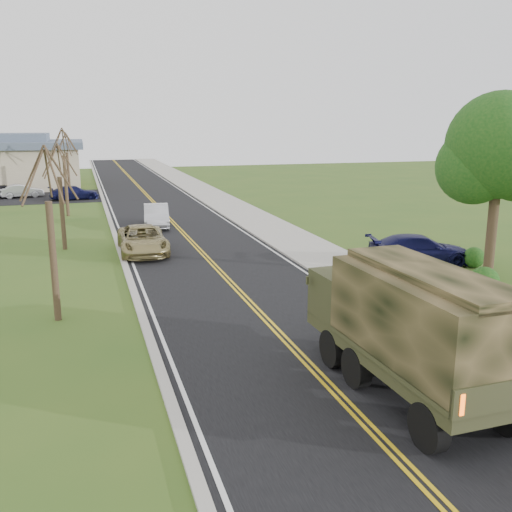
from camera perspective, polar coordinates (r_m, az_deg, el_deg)
name	(u,v)px	position (r m, az deg, el deg)	size (l,w,h in m)	color
ground	(374,433)	(13.63, 11.68, -16.93)	(160.00, 160.00, 0.00)	#34541C
road	(153,202)	(51.04, -10.27, 5.38)	(8.00, 120.00, 0.01)	black
curb_right	(199,199)	(51.68, -5.68, 5.68)	(0.30, 120.00, 0.12)	#9E998E
sidewalk_right	(218,199)	(52.05, -3.78, 5.76)	(3.20, 120.00, 0.10)	#9E998E
curb_left	(104,203)	(50.72, -14.94, 5.14)	(0.30, 120.00, 0.10)	#9E998E
leafy_tree	(499,154)	(26.41, 23.14, 9.38)	(4.83, 4.50, 8.10)	#38281C
bare_tree_a	(52,247)	(20.70, -19.71, 0.85)	(1.93, 2.26, 6.08)	#38281C
bare_tree_b	(62,204)	(32.55, -18.87, 4.90)	(1.83, 2.14, 5.73)	#38281C
bare_tree_c	(65,178)	(44.44, -18.52, 7.37)	(2.04, 2.39, 6.42)	#38281C
bare_tree_d	(68,169)	(56.42, -18.28, 8.26)	(1.88, 2.20, 5.91)	#38281C
military_truck	(411,321)	(14.73, 15.28, -6.29)	(2.63, 7.02, 3.46)	black
suv_champagne	(143,240)	(30.72, -11.27, 1.59)	(2.42, 5.24, 1.46)	#9C8D58
sedan_silver	(156,216)	(38.45, -9.93, 3.99)	(1.58, 4.53, 1.49)	silver
pickup_navy	(419,250)	(28.92, 16.00, 0.61)	(2.03, 5.00, 1.45)	#0F1039
lot_car_dark	(4,191)	(57.65, -23.91, 5.96)	(1.48, 3.69, 1.26)	black
lot_car_silver	(22,191)	(57.13, -22.38, 6.03)	(1.31, 3.76, 1.24)	silver
lot_car_navy	(74,193)	(54.02, -17.73, 6.05)	(1.74, 4.29, 1.25)	#0F113A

